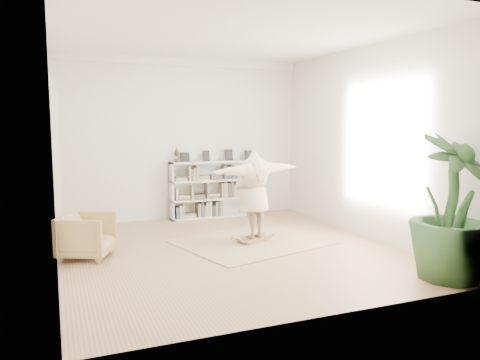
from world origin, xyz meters
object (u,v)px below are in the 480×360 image
Objects in this scene: rocker_board at (253,239)px; person at (253,192)px; houseplant at (452,208)px; bookshelf at (217,190)px; armchair at (87,236)px.

rocker_board is 0.86m from person.
bookshelf is at bearing 106.17° from houseplant.
houseplant is at bearing -98.53° from armchair.
bookshelf reaches higher than rocker_board.
rocker_board is at bearing -149.99° from person.
houseplant is (1.73, -2.85, 0.94)m from rocker_board.
rocker_board is 3.47m from houseplant.
person is at bearing -68.15° from armchair.
rocker_board is 0.30× the size of person.
houseplant reaches higher than rocker_board.
armchair is (-3.04, -2.38, -0.28)m from bookshelf.
armchair reaches higher than rocker_board.
houseplant is (1.56, -5.37, 0.38)m from bookshelf.
houseplant is at bearing -73.83° from bookshelf.
person is at bearing 121.29° from houseplant.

